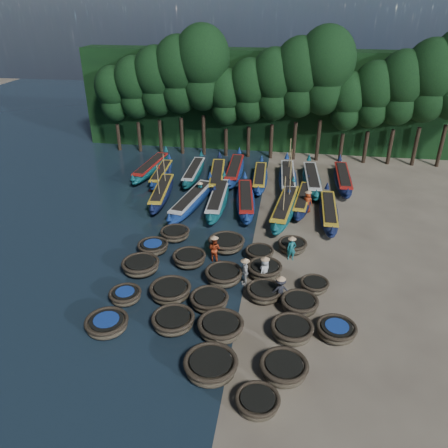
# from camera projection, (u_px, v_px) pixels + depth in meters

# --- Properties ---
(ground) EXTENTS (120.00, 120.00, 0.00)m
(ground) POSITION_uv_depth(u_px,v_px,m) (249.00, 263.00, 27.09)
(ground) COLOR gray
(ground) RESTS_ON ground
(foliage_wall) EXTENTS (40.00, 3.00, 10.00)m
(foliage_wall) POSITION_uv_depth(u_px,v_px,m) (274.00, 101.00, 45.32)
(foliage_wall) COLOR black
(foliage_wall) RESTS_ON ground
(coracle_2) EXTENTS (2.80, 2.80, 0.84)m
(coracle_2) POSITION_uv_depth(u_px,v_px,m) (211.00, 366.00, 18.92)
(coracle_2) COLOR brown
(coracle_2) RESTS_ON ground
(coracle_3) EXTENTS (2.09, 2.09, 0.66)m
(coracle_3) POSITION_uv_depth(u_px,v_px,m) (257.00, 402.00, 17.37)
(coracle_3) COLOR brown
(coracle_3) RESTS_ON ground
(coracle_4) EXTENTS (2.14, 2.14, 0.83)m
(coracle_4) POSITION_uv_depth(u_px,v_px,m) (284.00, 369.00, 18.79)
(coracle_4) COLOR brown
(coracle_4) RESTS_ON ground
(coracle_5) EXTENTS (2.63, 2.63, 0.72)m
(coracle_5) POSITION_uv_depth(u_px,v_px,m) (107.00, 324.00, 21.42)
(coracle_5) COLOR brown
(coracle_5) RESTS_ON ground
(coracle_6) EXTENTS (2.32, 2.32, 0.76)m
(coracle_6) POSITION_uv_depth(u_px,v_px,m) (173.00, 321.00, 21.60)
(coracle_6) COLOR brown
(coracle_6) RESTS_ON ground
(coracle_7) EXTENTS (2.28, 2.28, 0.85)m
(coracle_7) POSITION_uv_depth(u_px,v_px,m) (221.00, 327.00, 21.10)
(coracle_7) COLOR brown
(coracle_7) RESTS_ON ground
(coracle_8) EXTENTS (2.10, 2.10, 0.81)m
(coracle_8) POSITION_uv_depth(u_px,v_px,m) (292.00, 330.00, 20.96)
(coracle_8) COLOR brown
(coracle_8) RESTS_ON ground
(coracle_9) EXTENTS (2.32, 2.32, 0.68)m
(coracle_9) POSITION_uv_depth(u_px,v_px,m) (336.00, 330.00, 21.06)
(coracle_9) COLOR brown
(coracle_9) RESTS_ON ground
(coracle_10) EXTENTS (2.00, 2.00, 0.66)m
(coracle_10) POSITION_uv_depth(u_px,v_px,m) (125.00, 295.00, 23.51)
(coracle_10) COLOR brown
(coracle_10) RESTS_ON ground
(coracle_11) EXTENTS (2.31, 2.31, 0.78)m
(coracle_11) POSITION_uv_depth(u_px,v_px,m) (170.00, 291.00, 23.76)
(coracle_11) COLOR brown
(coracle_11) RESTS_ON ground
(coracle_12) EXTENTS (2.08, 2.08, 0.75)m
(coracle_12) POSITION_uv_depth(u_px,v_px,m) (209.00, 300.00, 23.06)
(coracle_12) COLOR brown
(coracle_12) RESTS_ON ground
(coracle_13) EXTENTS (2.36, 2.36, 0.71)m
(coracle_13) POSITION_uv_depth(u_px,v_px,m) (264.00, 292.00, 23.73)
(coracle_13) COLOR brown
(coracle_13) RESTS_ON ground
(coracle_14) EXTENTS (2.00, 2.00, 0.79)m
(coracle_14) POSITION_uv_depth(u_px,v_px,m) (299.00, 304.00, 22.74)
(coracle_14) COLOR brown
(coracle_14) RESTS_ON ground
(coracle_15) EXTENTS (2.27, 2.27, 0.78)m
(coracle_15) POSITION_uv_depth(u_px,v_px,m) (141.00, 266.00, 25.98)
(coracle_15) COLOR brown
(coracle_15) RESTS_ON ground
(coracle_16) EXTENTS (2.08, 2.08, 0.77)m
(coracle_16) POSITION_uv_depth(u_px,v_px,m) (189.00, 258.00, 26.71)
(coracle_16) COLOR brown
(coracle_16) RESTS_ON ground
(coracle_17) EXTENTS (2.52, 2.52, 0.82)m
(coracle_17) POSITION_uv_depth(u_px,v_px,m) (224.00, 275.00, 25.05)
(coracle_17) COLOR brown
(coracle_17) RESTS_ON ground
(coracle_18) EXTENTS (2.26, 2.26, 0.80)m
(coracle_18) POSITION_uv_depth(u_px,v_px,m) (264.00, 270.00, 25.58)
(coracle_18) COLOR brown
(coracle_18) RESTS_ON ground
(coracle_19) EXTENTS (1.81, 1.81, 0.63)m
(coracle_19) POSITION_uv_depth(u_px,v_px,m) (314.00, 285.00, 24.38)
(coracle_19) COLOR brown
(coracle_19) RESTS_ON ground
(coracle_20) EXTENTS (2.33, 2.33, 0.65)m
(coracle_20) POSITION_uv_depth(u_px,v_px,m) (153.00, 247.00, 28.07)
(coracle_20) COLOR brown
(coracle_20) RESTS_ON ground
(coracle_21) EXTENTS (2.18, 2.18, 0.71)m
(coracle_21) POSITION_uv_depth(u_px,v_px,m) (175.00, 234.00, 29.56)
(coracle_21) COLOR brown
(coracle_21) RESTS_ON ground
(coracle_22) EXTENTS (2.38, 2.38, 0.80)m
(coracle_22) POSITION_uv_depth(u_px,v_px,m) (226.00, 243.00, 28.30)
(coracle_22) COLOR brown
(coracle_22) RESTS_ON ground
(coracle_23) EXTENTS (1.95, 1.95, 0.64)m
(coracle_23) POSITION_uv_depth(u_px,v_px,m) (259.00, 253.00, 27.41)
(coracle_23) COLOR brown
(coracle_23) RESTS_ON ground
(coracle_24) EXTENTS (2.10, 2.10, 0.75)m
(coracle_24) POSITION_uv_depth(u_px,v_px,m) (292.00, 246.00, 28.08)
(coracle_24) COLOR brown
(coracle_24) RESTS_ON ground
(long_boat_2) EXTENTS (2.21, 8.06, 3.44)m
(long_boat_2) POSITION_uv_depth(u_px,v_px,m) (162.00, 192.00, 35.42)
(long_boat_2) COLOR #0F183A
(long_boat_2) RESTS_ON ground
(long_boat_3) EXTENTS (2.92, 8.53, 1.52)m
(long_boat_3) POSITION_uv_depth(u_px,v_px,m) (192.00, 201.00, 33.90)
(long_boat_3) COLOR navy
(long_boat_3) RESTS_ON ground
(long_boat_4) EXTENTS (1.76, 8.51, 1.50)m
(long_boat_4) POSITION_uv_depth(u_px,v_px,m) (218.00, 200.00, 34.09)
(long_boat_4) COLOR #0F4E55
(long_boat_4) RESTS_ON ground
(long_boat_5) EXTENTS (2.52, 8.24, 1.46)m
(long_boat_5) POSITION_uv_depth(u_px,v_px,m) (246.00, 200.00, 34.08)
(long_boat_5) COLOR navy
(long_boat_5) RESTS_ON ground
(long_boat_6) EXTENTS (2.62, 8.77, 3.75)m
(long_boat_6) POSITION_uv_depth(u_px,v_px,m) (285.00, 208.00, 32.75)
(long_boat_6) COLOR #0F4E55
(long_boat_6) RESTS_ON ground
(long_boat_7) EXTENTS (2.18, 7.42, 1.31)m
(long_boat_7) POSITION_uv_depth(u_px,v_px,m) (303.00, 200.00, 34.23)
(long_boat_7) COLOR #0F183A
(long_boat_7) RESTS_ON ground
(long_boat_8) EXTENTS (1.44, 7.91, 1.39)m
(long_boat_8) POSITION_uv_depth(u_px,v_px,m) (329.00, 212.00, 32.25)
(long_boat_8) COLOR #0F183A
(long_boat_8) RESTS_ON ground
(long_boat_9) EXTENTS (2.18, 8.27, 1.46)m
(long_boat_9) POSITION_uv_depth(u_px,v_px,m) (151.00, 167.00, 40.49)
(long_boat_9) COLOR #0F4E55
(long_boat_9) RESTS_ON ground
(long_boat_10) EXTENTS (1.66, 7.24, 1.28)m
(long_boat_10) POSITION_uv_depth(u_px,v_px,m) (161.00, 174.00, 39.24)
(long_boat_10) COLOR navy
(long_boat_10) RESTS_ON ground
(long_boat_11) EXTENTS (1.50, 7.81, 1.38)m
(long_boat_11) POSITION_uv_depth(u_px,v_px,m) (194.00, 172.00, 39.54)
(long_boat_11) COLOR #0F4E55
(long_boat_11) RESTS_ON ground
(long_boat_12) EXTENTS (2.49, 8.63, 1.53)m
(long_boat_12) POSITION_uv_depth(u_px,v_px,m) (217.00, 176.00, 38.47)
(long_boat_12) COLOR #0F183A
(long_boat_12) RESTS_ON ground
(long_boat_13) EXTENTS (1.68, 8.55, 1.50)m
(long_boat_13) POSITION_uv_depth(u_px,v_px,m) (235.00, 170.00, 39.80)
(long_boat_13) COLOR navy
(long_boat_13) RESTS_ON ground
(long_boat_14) EXTENTS (1.65, 7.69, 1.35)m
(long_boat_14) POSITION_uv_depth(u_px,v_px,m) (260.00, 178.00, 38.33)
(long_boat_14) COLOR navy
(long_boat_14) RESTS_ON ground
(long_boat_15) EXTENTS (1.98, 8.89, 3.78)m
(long_boat_15) POSITION_uv_depth(u_px,v_px,m) (288.00, 178.00, 38.03)
(long_boat_15) COLOR navy
(long_boat_15) RESTS_ON ground
(long_boat_16) EXTENTS (1.96, 8.66, 1.53)m
(long_boat_16) POSITION_uv_depth(u_px,v_px,m) (312.00, 180.00, 37.75)
(long_boat_16) COLOR #0F4E55
(long_boat_16) RESTS_ON ground
(long_boat_17) EXTENTS (1.47, 8.43, 1.48)m
(long_boat_17) POSITION_uv_depth(u_px,v_px,m) (343.00, 179.00, 37.98)
(long_boat_17) COLOR #0F183A
(long_boat_17) RESTS_ON ground
(fisherman_0) EXTENTS (0.86, 0.96, 1.85)m
(fisherman_0) POSITION_uv_depth(u_px,v_px,m) (265.00, 270.00, 24.82)
(fisherman_0) COLOR silver
(fisherman_0) RESTS_ON ground
(fisherman_1) EXTENTS (0.59, 0.52, 1.75)m
(fisherman_1) POSITION_uv_depth(u_px,v_px,m) (292.00, 247.00, 27.03)
(fisherman_1) COLOR #186468
(fisherman_1) RESTS_ON ground
(fisherman_2) EXTENTS (0.98, 0.87, 1.88)m
(fisherman_2) POSITION_uv_depth(u_px,v_px,m) (214.00, 248.00, 26.90)
(fisherman_2) COLOR #AD3717
(fisherman_2) RESTS_ON ground
(fisherman_3) EXTENTS (1.13, 0.81, 1.77)m
(fisherman_3) POSITION_uv_depth(u_px,v_px,m) (280.00, 289.00, 23.24)
(fisherman_3) COLOR black
(fisherman_3) RESTS_ON ground
(fisherman_4) EXTENTS (0.57, 0.99, 1.79)m
(fisherman_4) POSITION_uv_depth(u_px,v_px,m) (245.00, 271.00, 24.75)
(fisherman_4) COLOR silver
(fisherman_4) RESTS_ON ground
(fisherman_5) EXTENTS (0.56, 1.45, 1.74)m
(fisherman_5) POSITION_uv_depth(u_px,v_px,m) (200.00, 191.00, 34.95)
(fisherman_5) COLOR #186468
(fisherman_5) RESTS_ON ground
(fisherman_6) EXTENTS (0.98, 0.88, 1.88)m
(fisherman_6) POSITION_uv_depth(u_px,v_px,m) (308.00, 201.00, 33.06)
(fisherman_6) COLOR #AD3717
(fisherman_6) RESTS_ON ground
(tree_0) EXTENTS (3.68, 3.68, 8.68)m
(tree_0) POSITION_uv_depth(u_px,v_px,m) (114.00, 93.00, 44.01)
(tree_0) COLOR black
(tree_0) RESTS_ON ground
(tree_1) EXTENTS (4.09, 4.09, 9.65)m
(tree_1) POSITION_uv_depth(u_px,v_px,m) (135.00, 87.00, 43.38)
(tree_1) COLOR black
(tree_1) RESTS_ON ground
(tree_2) EXTENTS (4.51, 4.51, 10.63)m
(tree_2) POSITION_uv_depth(u_px,v_px,m) (157.00, 80.00, 42.75)
(tree_2) COLOR black
(tree_2) RESTS_ON ground
(tree_3) EXTENTS (4.92, 4.92, 11.60)m
(tree_3) POSITION_uv_depth(u_px,v_px,m) (179.00, 74.00, 42.12)
(tree_3) COLOR black
(tree_3) RESTS_ON ground
(tree_4) EXTENTS (5.34, 5.34, 12.58)m
(tree_4) POSITION_uv_depth(u_px,v_px,m) (202.00, 67.00, 41.49)
(tree_4) COLOR black
(tree_4) RESTS_ON ground
(tree_5) EXTENTS (3.68, 3.68, 8.68)m
(tree_5) POSITION_uv_depth(u_px,v_px,m) (226.00, 97.00, 42.43)
(tree_5) COLOR black
(tree_5) RESTS_ON ground
(tree_6) EXTENTS (4.09, 4.09, 9.65)m
(tree_6) POSITION_uv_depth(u_px,v_px,m) (250.00, 90.00, 41.79)
(tree_6) COLOR black
(tree_6) RESTS_ON ground
(tree_7) EXTENTS (4.51, 4.51, 10.63)m
(tree_7) POSITION_uv_depth(u_px,v_px,m) (274.00, 84.00, 41.16)
(tree_7) COLOR black
(tree_7) RESTS_ON ground
(tree_8) EXTENTS (4.92, 4.92, 11.60)m
(tree_8) POSITION_uv_depth(u_px,v_px,m) (299.00, 77.00, 40.53)
(tree_8) COLOR black
(tree_8) RESTS_ON ground
(tree_9) EXTENTS (5.34, 5.34, 12.58)m
(tree_9) POSITION_uv_depth(u_px,v_px,m) (325.00, 70.00, 39.90)
(tree_9) COLOR black
(tree_9) RESTS_ON ground
(tree_10) EXTENTS (3.68, 3.68, 8.68)m
(tree_10) POSITION_uv_depth(u_px,v_px,m) (347.00, 101.00, 40.84)
(tree_10) COLOR black
(tree_10) RESTS_ON ground
(tree_11) EXTENTS (4.09, 4.09, 9.65)m
(tree_11) POSITION_uv_depth(u_px,v_px,m) (374.00, 94.00, 40.21)
(tree_11) COLOR black
(tree_11) RESTS_ON ground
(tree_12) EXTENTS (4.51, 4.51, 10.63)m
(tree_12) POSITION_uv_depth(u_px,v_px,m) (401.00, 87.00, 39.58)
(tree_12) COLOR black
(tree_12) RESTS_ON ground
(tree_13) EXTENTS (4.92, 4.92, 11.60)m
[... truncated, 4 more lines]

